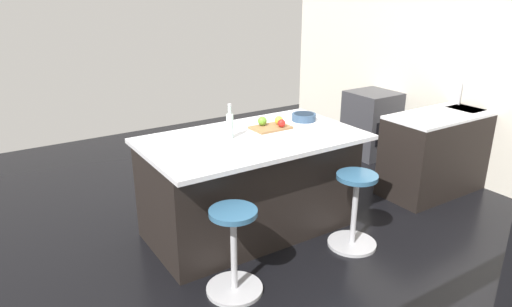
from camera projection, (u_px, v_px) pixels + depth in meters
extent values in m
plane|color=black|center=(255.00, 225.00, 4.57)|extent=(7.35, 7.35, 0.00)
cube|color=silver|center=(452.00, 56.00, 5.49)|extent=(0.12, 5.65, 2.88)
cube|color=black|center=(452.00, 150.00, 5.34)|extent=(1.82, 0.60, 0.88)
cube|color=silver|center=(458.00, 111.00, 5.18)|extent=(1.82, 0.60, 0.03)
cube|color=#38383D|center=(469.00, 112.00, 5.31)|extent=(0.44, 0.36, 0.12)
cylinder|color=#B7B7BC|center=(460.00, 93.00, 5.36)|extent=(0.02, 0.02, 0.28)
cube|color=#38383D|center=(371.00, 124.00, 6.33)|extent=(0.60, 0.60, 0.88)
cube|color=black|center=(388.00, 132.00, 6.11)|extent=(0.44, 0.01, 0.32)
cube|color=black|center=(250.00, 186.00, 4.34)|extent=(1.90, 0.95, 0.91)
cube|color=silver|center=(253.00, 139.00, 4.14)|extent=(1.96, 1.15, 0.04)
cylinder|color=#B7B7BC|center=(352.00, 243.00, 4.21)|extent=(0.44, 0.44, 0.03)
cylinder|color=#B7B7BC|center=(354.00, 212.00, 4.10)|extent=(0.05, 0.05, 0.64)
cylinder|color=#336084|center=(357.00, 177.00, 3.99)|extent=(0.36, 0.36, 0.04)
cylinder|color=#B7B7BC|center=(235.00, 289.00, 3.59)|extent=(0.44, 0.44, 0.03)
cylinder|color=#B7B7BC|center=(234.00, 253.00, 3.47)|extent=(0.05, 0.05, 0.64)
cylinder|color=#336084|center=(233.00, 212.00, 3.36)|extent=(0.36, 0.36, 0.04)
cube|color=olive|center=(271.00, 128.00, 4.37)|extent=(0.36, 0.24, 0.02)
sphere|color=red|center=(281.00, 123.00, 4.34)|extent=(0.08, 0.08, 0.08)
sphere|color=gold|center=(279.00, 120.00, 4.42)|extent=(0.08, 0.08, 0.08)
sphere|color=#609E2D|center=(262.00, 121.00, 4.39)|extent=(0.09, 0.09, 0.09)
cylinder|color=silver|center=(230.00, 126.00, 4.06)|extent=(0.06, 0.06, 0.22)
cylinder|color=silver|center=(230.00, 110.00, 4.01)|extent=(0.03, 0.03, 0.08)
cylinder|color=#B7B7BC|center=(229.00, 105.00, 3.99)|extent=(0.03, 0.03, 0.02)
cylinder|color=#334C6B|center=(304.00, 117.00, 4.62)|extent=(0.24, 0.24, 0.07)
cylinder|color=#192635|center=(304.00, 116.00, 4.62)|extent=(0.20, 0.20, 0.04)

